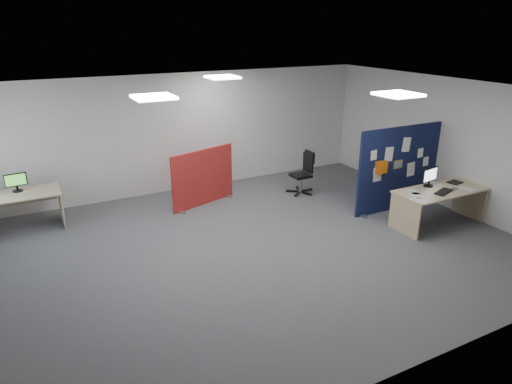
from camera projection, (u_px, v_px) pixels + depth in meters
name	position (u px, v px, depth m)	size (l,w,h in m)	color
floor	(256.00, 247.00, 8.08)	(9.00, 9.00, 0.00)	#56595E
ceiling	(256.00, 93.00, 7.14)	(9.00, 7.00, 0.02)	white
wall_back	(187.00, 133.00, 10.52)	(9.00, 0.02, 2.70)	silver
wall_front	(413.00, 269.00, 4.70)	(9.00, 0.02, 2.70)	silver
wall_right	(447.00, 144.00, 9.55)	(0.02, 7.00, 2.70)	silver
ceiling_lights	(256.00, 88.00, 7.85)	(4.10, 4.10, 0.04)	white
navy_divider	(399.00, 169.00, 9.46)	(2.16, 0.30, 1.78)	#0E1634
main_desk	(438.00, 197.00, 8.82)	(1.82, 0.81, 0.73)	tan
monitor_main	(430.00, 176.00, 8.83)	(0.42, 0.18, 0.37)	black
keyboard	(444.00, 192.00, 8.58)	(0.45, 0.18, 0.03)	black
mouse	(455.00, 189.00, 8.74)	(0.10, 0.06, 0.03)	gray
paper_tray	(455.00, 182.00, 9.10)	(0.28, 0.22, 0.01)	black
red_divider	(203.00, 178.00, 9.80)	(1.56, 0.55, 1.22)	maroon
second_desk	(16.00, 203.00, 8.58)	(1.58, 0.79, 0.73)	tan
monitor_second	(16.00, 182.00, 8.57)	(0.39, 0.18, 0.36)	black
office_chair	(304.00, 170.00, 10.51)	(0.61, 0.64, 0.96)	black
desk_papers	(430.00, 192.00, 8.62)	(1.51, 0.84, 0.00)	white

